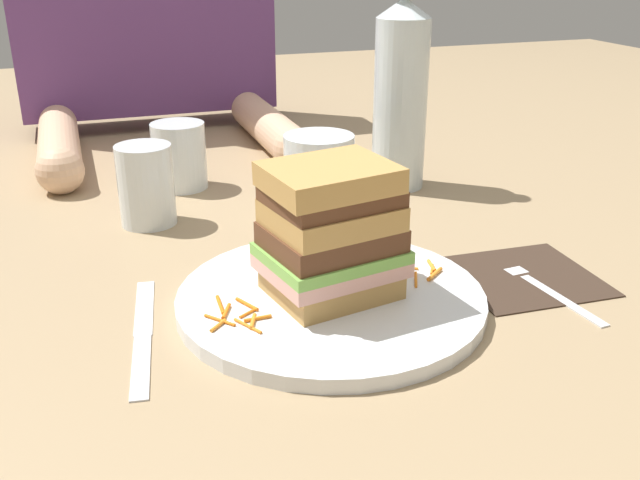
% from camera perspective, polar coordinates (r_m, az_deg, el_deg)
% --- Properties ---
extents(ground_plane, '(3.00, 3.00, 0.00)m').
position_cam_1_polar(ground_plane, '(0.66, -0.95, -5.29)').
color(ground_plane, '#9E8460').
extents(main_plate, '(0.28, 0.28, 0.01)m').
position_cam_1_polar(main_plate, '(0.66, 0.86, -4.73)').
color(main_plate, white).
rests_on(main_plate, ground_plane).
extents(sandwich, '(0.13, 0.11, 0.12)m').
position_cam_1_polar(sandwich, '(0.63, 0.86, 0.63)').
color(sandwich, tan).
rests_on(sandwich, main_plate).
extents(carrot_shred_0, '(0.02, 0.03, 0.00)m').
position_cam_1_polar(carrot_shred_0, '(0.61, -8.00, -6.35)').
color(carrot_shred_0, orange).
rests_on(carrot_shred_0, main_plate).
extents(carrot_shred_1, '(0.01, 0.02, 0.00)m').
position_cam_1_polar(carrot_shred_1, '(0.61, -5.37, -6.48)').
color(carrot_shred_1, orange).
rests_on(carrot_shred_1, main_plate).
extents(carrot_shred_2, '(0.02, 0.01, 0.00)m').
position_cam_1_polar(carrot_shred_2, '(0.62, -5.79, -5.83)').
color(carrot_shred_2, orange).
rests_on(carrot_shred_2, main_plate).
extents(carrot_shred_3, '(0.02, 0.03, 0.00)m').
position_cam_1_polar(carrot_shred_3, '(0.60, -5.78, -6.83)').
color(carrot_shred_3, orange).
rests_on(carrot_shred_3, main_plate).
extents(carrot_shred_4, '(0.01, 0.02, 0.00)m').
position_cam_1_polar(carrot_shred_4, '(0.62, -7.49, -5.66)').
color(carrot_shred_4, orange).
rests_on(carrot_shred_4, main_plate).
extents(carrot_shred_5, '(0.02, 0.00, 0.00)m').
position_cam_1_polar(carrot_shred_5, '(0.61, -4.99, -6.24)').
color(carrot_shred_5, orange).
rests_on(carrot_shred_5, main_plate).
extents(carrot_shred_6, '(0.02, 0.03, 0.00)m').
position_cam_1_polar(carrot_shred_6, '(0.63, -5.85, -5.11)').
color(carrot_shred_6, orange).
rests_on(carrot_shred_6, main_plate).
extents(carrot_shred_7, '(0.00, 0.03, 0.00)m').
position_cam_1_polar(carrot_shred_7, '(0.63, -7.89, -5.30)').
color(carrot_shred_7, orange).
rests_on(carrot_shred_7, main_plate).
extents(carrot_shred_8, '(0.02, 0.02, 0.00)m').
position_cam_1_polar(carrot_shred_8, '(0.60, -8.13, -6.77)').
color(carrot_shred_8, orange).
rests_on(carrot_shred_8, main_plate).
extents(carrot_shred_9, '(0.01, 0.02, 0.00)m').
position_cam_1_polar(carrot_shred_9, '(0.70, 8.93, -2.32)').
color(carrot_shred_9, orange).
rests_on(carrot_shred_9, main_plate).
extents(carrot_shred_10, '(0.02, 0.02, 0.00)m').
position_cam_1_polar(carrot_shred_10, '(0.69, 5.79, -2.76)').
color(carrot_shred_10, orange).
rests_on(carrot_shred_10, main_plate).
extents(carrot_shred_11, '(0.02, 0.01, 0.00)m').
position_cam_1_polar(carrot_shred_11, '(0.70, 6.79, -2.22)').
color(carrot_shred_11, orange).
rests_on(carrot_shred_11, main_plate).
extents(carrot_shred_12, '(0.01, 0.02, 0.00)m').
position_cam_1_polar(carrot_shred_12, '(0.71, 7.16, -1.86)').
color(carrot_shred_12, orange).
rests_on(carrot_shred_12, main_plate).
extents(carrot_shred_13, '(0.02, 0.02, 0.00)m').
position_cam_1_polar(carrot_shred_13, '(0.69, 9.14, -2.70)').
color(carrot_shred_13, orange).
rests_on(carrot_shred_13, main_plate).
extents(carrot_shred_14, '(0.02, 0.03, 0.00)m').
position_cam_1_polar(carrot_shred_14, '(0.68, 7.66, -3.14)').
color(carrot_shred_14, orange).
rests_on(carrot_shred_14, main_plate).
extents(carrot_shred_15, '(0.01, 0.02, 0.00)m').
position_cam_1_polar(carrot_shred_15, '(0.71, 8.90, -2.02)').
color(carrot_shred_15, orange).
rests_on(carrot_shred_15, main_plate).
extents(napkin_dark, '(0.14, 0.14, 0.00)m').
position_cam_1_polar(napkin_dark, '(0.74, 15.97, -2.76)').
color(napkin_dark, '#38281E').
rests_on(napkin_dark, ground_plane).
extents(fork, '(0.03, 0.17, 0.00)m').
position_cam_1_polar(fork, '(0.73, 17.10, -3.22)').
color(fork, silver).
rests_on(fork, napkin_dark).
extents(knife, '(0.04, 0.20, 0.00)m').
position_cam_1_polar(knife, '(0.63, -13.97, -7.42)').
color(knife, silver).
rests_on(knife, ground_plane).
extents(juice_glass, '(0.08, 0.08, 0.10)m').
position_cam_1_polar(juice_glass, '(0.85, -0.09, 4.59)').
color(juice_glass, white).
rests_on(juice_glass, ground_plane).
extents(water_bottle, '(0.07, 0.07, 0.29)m').
position_cam_1_polar(water_bottle, '(0.95, 6.45, 11.59)').
color(water_bottle, silver).
rests_on(water_bottle, ground_plane).
extents(empty_tumbler_0, '(0.06, 0.06, 0.09)m').
position_cam_1_polar(empty_tumbler_0, '(0.86, -13.70, 4.28)').
color(empty_tumbler_0, silver).
rests_on(empty_tumbler_0, ground_plane).
extents(empty_tumbler_1, '(0.07, 0.07, 0.09)m').
position_cam_1_polar(empty_tumbler_1, '(0.98, -11.15, 6.61)').
color(empty_tumbler_1, silver).
rests_on(empty_tumbler_1, ground_plane).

